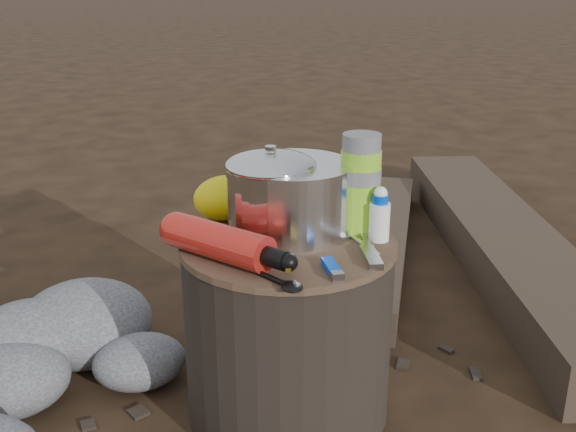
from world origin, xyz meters
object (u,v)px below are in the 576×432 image
object	(u,v)px
log_main	(503,244)
fuel_bottle	(219,242)
travel_mug	(320,191)
stump	(288,328)
camping_pot	(271,194)
thermos	(360,185)

from	to	relation	value
log_main	fuel_bottle	world-z (taller)	fuel_bottle
fuel_bottle	travel_mug	size ratio (longest dim) A/B	2.93
stump	log_main	world-z (taller)	stump
camping_pot	fuel_bottle	size ratio (longest dim) A/B	0.62
log_main	stump	bearing A→B (deg)	-133.73
fuel_bottle	travel_mug	distance (m)	0.35
fuel_bottle	thermos	distance (m)	0.34
log_main	fuel_bottle	bearing A→B (deg)	-135.36
log_main	travel_mug	distance (m)	1.01
camping_pot	fuel_bottle	xyz separation A→B (m)	(-0.14, -0.09, -0.06)
stump	fuel_bottle	world-z (taller)	fuel_bottle
log_main	fuel_bottle	size ratio (longest dim) A/B	5.74
fuel_bottle	thermos	xyz separation A→B (m)	(0.32, 0.05, 0.07)
log_main	thermos	xyz separation A→B (m)	(-0.80, -0.54, 0.46)
camping_pot	travel_mug	distance (m)	0.19
thermos	log_main	bearing A→B (deg)	34.01
thermos	travel_mug	bearing A→B (deg)	103.98
travel_mug	stump	bearing A→B (deg)	-131.24
log_main	camping_pot	world-z (taller)	camping_pot
log_main	camping_pot	size ratio (longest dim) A/B	9.34
stump	fuel_bottle	bearing A→B (deg)	-163.25
thermos	travel_mug	size ratio (longest dim) A/B	2.07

